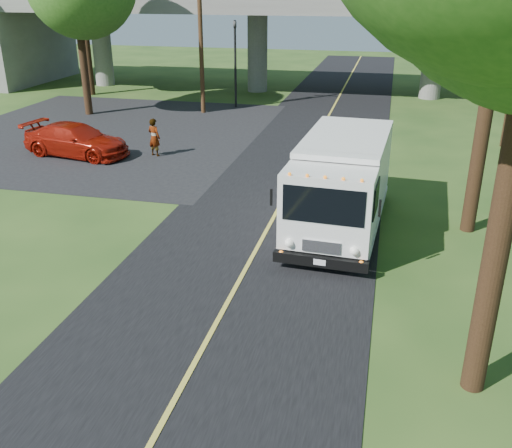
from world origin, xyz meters
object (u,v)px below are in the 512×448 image
(step_van, at_px, (342,181))
(utility_pole, at_px, (201,33))
(red_sedan, at_px, (76,140))
(traffic_signal, at_px, (235,55))
(pedestrian, at_px, (154,137))

(step_van, bearing_deg, utility_pole, 124.97)
(step_van, distance_m, red_sedan, 13.62)
(step_van, height_order, red_sedan, step_van)
(utility_pole, relative_size, step_van, 1.29)
(utility_pole, bearing_deg, red_sedan, -104.78)
(traffic_signal, xyz_separation_m, step_van, (8.20, -17.75, -1.63))
(utility_pole, height_order, red_sedan, utility_pole)
(traffic_signal, bearing_deg, red_sedan, -108.98)
(utility_pole, xyz_separation_m, pedestrian, (0.78, -9.40, -3.74))
(traffic_signal, bearing_deg, utility_pole, -126.87)
(utility_pole, relative_size, red_sedan, 1.82)
(red_sedan, xyz_separation_m, pedestrian, (3.46, 0.74, 0.14))
(pedestrian, bearing_deg, red_sedan, 31.21)
(utility_pole, height_order, pedestrian, utility_pole)
(utility_pole, bearing_deg, pedestrian, -85.25)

